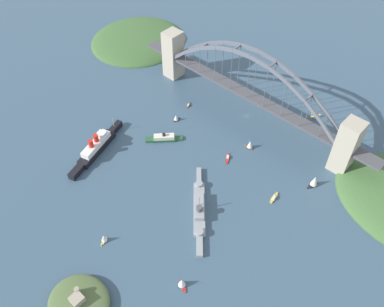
% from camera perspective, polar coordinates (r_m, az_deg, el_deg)
% --- Properties ---
extents(ground_plane, '(1400.00, 1400.00, 0.00)m').
position_cam_1_polar(ground_plane, '(408.70, 7.57, 5.22)').
color(ground_plane, '#385166').
extents(harbor_arch_bridge, '(263.49, 17.17, 71.69)m').
position_cam_1_polar(harbor_arch_bridge, '(391.08, 7.97, 8.25)').
color(harbor_arch_bridge, '#ADA38E').
rests_on(harbor_arch_bridge, ground).
extents(headland_east_shore, '(110.57, 113.86, 16.82)m').
position_cam_1_polar(headland_east_shore, '(517.86, -7.18, 15.19)').
color(headland_east_shore, '#3D6033').
rests_on(headland_east_shore, ground).
extents(ocean_liner, '(27.80, 74.69, 18.03)m').
position_cam_1_polar(ocean_liner, '(376.79, -13.09, 0.90)').
color(ocean_liner, black).
rests_on(ocean_liner, ground).
extents(naval_cruiser, '(59.83, 65.20, 17.13)m').
position_cam_1_polar(naval_cruiser, '(326.74, 1.00, -7.65)').
color(naval_cruiser, gray).
rests_on(naval_cruiser, ground).
extents(harbor_ferry_steamer, '(27.59, 28.54, 7.89)m').
position_cam_1_polar(harbor_ferry_steamer, '(379.91, -3.92, 2.17)').
color(harbor_ferry_steamer, '#23512D').
rests_on(harbor_ferry_steamer, ground).
extents(fort_island_mid_harbor, '(43.23, 39.39, 12.83)m').
position_cam_1_polar(fort_island_mid_harbor, '(297.71, -15.39, -19.31)').
color(fort_island_mid_harbor, '#4C6038').
rests_on(fort_island_mid_harbor, ground).
extents(seaplane_taxiing_near_bridge, '(8.66, 10.68, 4.61)m').
position_cam_1_polar(seaplane_taxiing_near_bridge, '(419.17, 16.64, 4.97)').
color(seaplane_taxiing_near_bridge, '#B7B7B2').
rests_on(seaplane_taxiing_near_bridge, ground).
extents(small_boat_0, '(9.38, 6.72, 9.39)m').
position_cam_1_polar(small_boat_0, '(293.70, -1.41, -17.44)').
color(small_boat_0, '#B2231E').
rests_on(small_boat_0, ground).
extents(small_boat_1, '(8.67, 5.06, 9.78)m').
position_cam_1_polar(small_boat_1, '(373.73, 8.01, 1.25)').
color(small_boat_1, brown).
rests_on(small_boat_1, ground).
extents(small_boat_2, '(8.37, 11.60, 2.26)m').
position_cam_1_polar(small_boat_2, '(365.19, 4.95, -0.62)').
color(small_boat_2, '#B2231E').
rests_on(small_boat_2, ground).
extents(small_boat_3, '(4.28, 7.74, 7.74)m').
position_cam_1_polar(small_boat_3, '(397.84, -2.21, 4.98)').
color(small_boat_3, black).
rests_on(small_boat_3, ground).
extents(small_boat_4, '(5.50, 7.93, 8.47)m').
position_cam_1_polar(small_boat_4, '(317.58, -12.09, -11.38)').
color(small_boat_4, gold).
rests_on(small_boat_4, ground).
extents(small_boat_5, '(4.17, 12.27, 2.60)m').
position_cam_1_polar(small_boat_5, '(342.17, 11.27, -6.01)').
color(small_boat_5, gold).
rests_on(small_boat_5, ground).
extents(small_boat_6, '(4.84, 8.94, 1.99)m').
position_cam_1_polar(small_boat_6, '(416.00, -0.50, 6.70)').
color(small_boat_6, brown).
rests_on(small_boat_6, ground).
extents(small_boat_7, '(6.99, 10.51, 11.95)m').
position_cam_1_polar(small_boat_7, '(355.23, 16.58, -3.67)').
color(small_boat_7, black).
rests_on(small_boat_7, ground).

